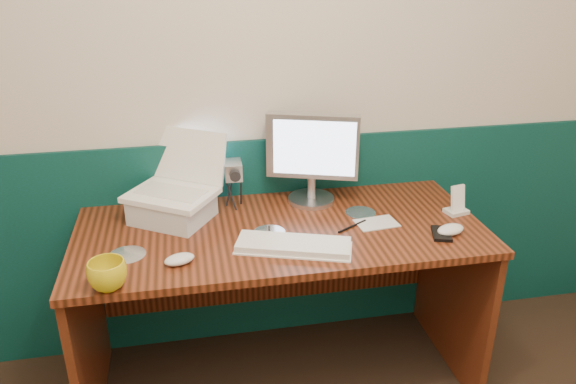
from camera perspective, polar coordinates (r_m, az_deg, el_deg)
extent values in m
cube|color=beige|center=(2.40, -0.54, 11.24)|extent=(3.50, 0.04, 2.50)
cube|color=#07342C|center=(2.65, -0.43, -4.86)|extent=(3.48, 0.02, 1.00)
cube|color=#341709|center=(2.41, -0.69, -11.65)|extent=(1.60, 0.70, 0.75)
cube|color=silver|center=(2.31, -11.66, -1.64)|extent=(0.37, 0.36, 0.10)
cube|color=white|center=(2.06, 0.56, -5.51)|extent=(0.44, 0.26, 0.02)
ellipsoid|color=silver|center=(2.25, 16.19, -3.69)|extent=(0.13, 0.10, 0.04)
ellipsoid|color=silver|center=(2.00, -10.98, -6.72)|extent=(0.12, 0.09, 0.04)
imported|color=gold|center=(1.91, -17.87, -8.03)|extent=(0.15, 0.15, 0.10)
cylinder|color=#B0B6C0|center=(2.14, -1.91, -4.36)|extent=(0.12, 0.12, 0.03)
cylinder|color=silver|center=(2.11, -16.02, -6.14)|extent=(0.13, 0.13, 0.00)
cylinder|color=silver|center=(2.36, 7.38, -2.07)|extent=(0.13, 0.13, 0.00)
cylinder|color=black|center=(2.23, 6.54, -3.48)|extent=(0.14, 0.09, 0.01)
cube|color=silver|center=(2.27, 8.99, -3.14)|extent=(0.17, 0.13, 0.00)
cube|color=silver|center=(2.43, 16.71, -1.88)|extent=(0.10, 0.08, 0.02)
cube|color=white|center=(2.41, 16.87, -0.57)|extent=(0.07, 0.04, 0.11)
cube|color=black|center=(2.23, 15.33, -4.10)|extent=(0.10, 0.13, 0.01)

